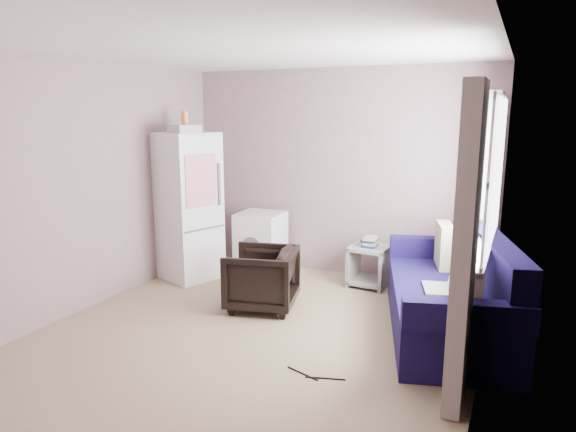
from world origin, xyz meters
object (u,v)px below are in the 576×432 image
side_table (369,263)px  washing_machine (261,241)px  sofa (453,298)px  fridge (189,205)px  armchair (262,275)px

side_table → washing_machine: bearing=-178.4°
washing_machine → sofa: bearing=-22.8°
fridge → sofa: 3.18m
fridge → sofa: size_ratio=0.89×
armchair → sofa: size_ratio=0.31×
armchair → washing_machine: 1.23m
washing_machine → sofa: 2.61m
armchair → fridge: bearing=-126.7°
fridge → washing_machine: size_ratio=2.65×
armchair → side_table: (0.81, 1.12, -0.07)m
armchair → fridge: (-1.25, 0.52, 0.54)m
armchair → washing_machine: washing_machine is taller
washing_machine → sofa: size_ratio=0.33×
armchair → fridge: fridge is taller
fridge → sofa: fridge is taller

